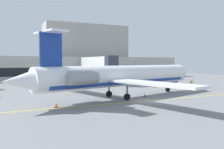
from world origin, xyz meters
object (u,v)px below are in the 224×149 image
regional_jet (122,76)px  marshaller (191,85)px  fuel_tank (122,75)px  baggage_tug (167,79)px

regional_jet → marshaller: size_ratio=16.84×
regional_jet → fuel_tank: regional_jet is taller
baggage_tug → fuel_tank: fuel_tank is taller
marshaller → regional_jet: bearing=-170.5°
baggage_tug → fuel_tank: bearing=109.4°
marshaller → baggage_tug: bearing=69.7°
baggage_tug → marshaller: size_ratio=2.27×
regional_jet → baggage_tug: bearing=38.0°
fuel_tank → marshaller: 27.13m
fuel_tank → marshaller: fuel_tank is taller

